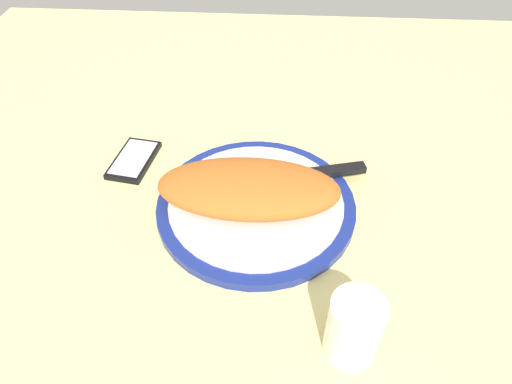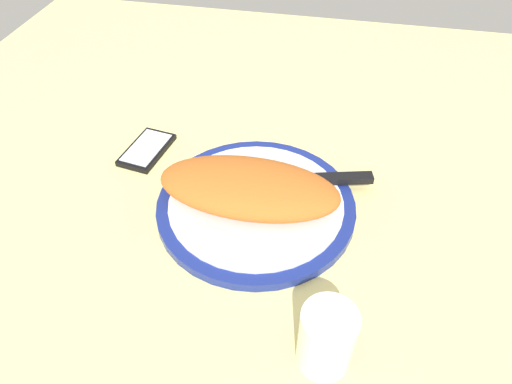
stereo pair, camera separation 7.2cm
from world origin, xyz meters
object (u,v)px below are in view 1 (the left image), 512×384
Objects in this scene: water_glass at (353,330)px; calzone at (249,187)px; plate at (256,205)px; fork at (261,241)px; smartphone at (134,160)px; knife at (316,174)px.

calzone is at bearing 121.47° from water_glass.
plate is at bearing 119.63° from water_glass.
smartphone is (-23.81, 18.61, -1.50)cm from fork.
fork is 0.70× the size of knife.
fork is 18.85cm from water_glass.
water_glass is at bearing -58.53° from calzone.
calzone is at bearing 105.65° from fork.
fork reaches higher than plate.
water_glass is at bearing -43.01° from smartphone.
water_glass reaches higher than calzone.
plate is 24.78cm from smartphone.
calzone is 3.11× the size of water_glass.
smartphone is 48.80cm from water_glass.
smartphone is at bearing 136.99° from water_glass.
knife is 32.49cm from smartphone.
fork reaches higher than smartphone.
water_glass is at bearing -51.09° from fork.
calzone is 12.76cm from knife.
plate is 1.11× the size of calzone.
water_glass is (13.05, -22.94, 3.04)cm from plate.
calzone is 1.68× the size of fork.
calzone is at bearing -149.54° from knife.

